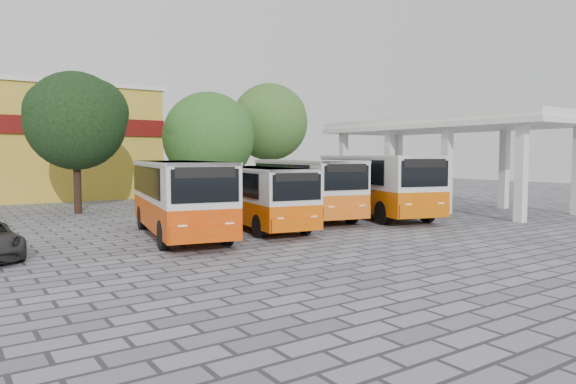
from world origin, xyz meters
TOP-DOWN VIEW (x-y plane):
  - ground at (0.00, 0.00)m, footprint 90.00×90.00m
  - terminal_shelter at (10.50, 4.00)m, footprint 6.80×15.80m
  - shophouse_block at (-11.00, 25.99)m, footprint 20.40×10.40m
  - bus_far_left at (-7.33, 2.47)m, footprint 4.00×8.59m
  - bus_centre_left at (-3.57, 2.67)m, footprint 3.38×7.71m
  - bus_centre_right at (0.25, 4.49)m, footprint 3.94×8.58m
  - bus_far_right at (3.71, 3.00)m, footprint 4.95×9.36m
  - tree_left at (-8.76, 13.37)m, footprint 5.61×5.34m
  - tree_middle at (-0.78, 13.49)m, footprint 6.06×5.77m
  - tree_right at (4.92, 15.27)m, footprint 5.83×5.56m

SIDE VIEW (x-z plane):
  - ground at x=0.00m, z-range 0.00..0.00m
  - bus_centre_left at x=-3.57m, z-range 0.21..2.89m
  - bus_centre_right at x=0.25m, z-range 0.23..3.20m
  - bus_far_left at x=-7.33m, z-range 0.23..3.20m
  - bus_far_right at x=3.71m, z-range 0.25..3.44m
  - shophouse_block at x=-11.00m, z-range 0.01..8.31m
  - tree_middle at x=-0.78m, z-range 0.91..8.12m
  - terminal_shelter at x=10.50m, z-range 2.21..7.61m
  - tree_left at x=-8.76m, z-range 1.37..9.12m
  - tree_right at x=4.92m, z-range 1.59..9.97m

